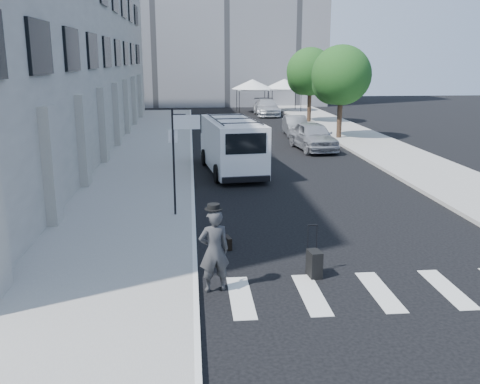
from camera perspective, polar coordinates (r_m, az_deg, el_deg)
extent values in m
plane|color=black|center=(15.02, 2.82, -6.12)|extent=(120.00, 120.00, 0.00)
cube|color=gray|center=(30.47, -9.43, 4.26)|extent=(4.50, 48.00, 0.15)
cube|color=gray|center=(36.06, 12.62, 5.62)|extent=(4.00, 56.00, 0.15)
cube|color=gray|center=(33.33, -22.56, 14.47)|extent=(10.00, 44.00, 12.00)
cylinder|color=black|center=(17.47, -7.08, 3.15)|extent=(0.07, 0.07, 3.50)
cube|color=white|center=(17.35, -7.16, 5.92)|extent=(0.30, 0.03, 0.42)
cube|color=white|center=(17.27, -5.70, 7.42)|extent=(0.85, 0.06, 0.45)
cylinder|color=black|center=(35.50, 10.57, 7.75)|extent=(0.32, 0.32, 2.80)
sphere|color=#194315|center=(35.31, 10.77, 12.15)|extent=(3.80, 3.80, 3.80)
sphere|color=#194315|center=(35.80, 9.83, 11.30)|extent=(2.66, 2.66, 2.66)
cylinder|color=black|center=(44.18, 7.39, 9.08)|extent=(0.32, 0.32, 2.80)
sphere|color=#194315|center=(44.03, 7.51, 12.62)|extent=(3.80, 3.80, 3.80)
sphere|color=#194315|center=(44.55, 6.80, 11.92)|extent=(2.66, 2.66, 2.66)
cylinder|color=black|center=(50.93, -0.08, 9.51)|extent=(0.06, 0.06, 2.20)
cylinder|color=black|center=(51.26, 3.08, 9.52)|extent=(0.06, 0.06, 2.20)
cylinder|color=black|center=(53.71, -0.36, 9.75)|extent=(0.06, 0.06, 2.20)
cylinder|color=black|center=(54.02, 2.65, 9.76)|extent=(0.06, 0.06, 2.20)
cube|color=white|center=(52.38, 1.33, 10.90)|extent=(3.00, 3.00, 0.12)
cone|color=white|center=(52.36, 1.34, 11.44)|extent=(4.00, 4.00, 0.90)
cylinder|color=black|center=(51.81, 3.45, 9.57)|extent=(0.06, 0.06, 2.20)
cylinder|color=black|center=(52.31, 6.52, 9.54)|extent=(0.06, 0.06, 2.20)
cylinder|color=black|center=(54.57, 3.00, 9.80)|extent=(0.06, 0.06, 2.20)
cylinder|color=black|center=(55.04, 5.93, 9.78)|extent=(0.06, 0.06, 2.20)
cube|color=white|center=(53.34, 4.75, 10.91)|extent=(3.00, 3.00, 0.12)
cone|color=white|center=(53.31, 4.76, 11.45)|extent=(4.00, 4.00, 0.90)
imported|color=#323234|center=(12.13, -2.78, -6.27)|extent=(0.79, 0.60, 1.94)
cube|color=black|center=(15.03, -1.30, -5.42)|extent=(0.21, 0.46, 0.34)
cube|color=black|center=(13.23, 7.93, -7.59)|extent=(0.34, 0.48, 0.66)
cylinder|color=black|center=(13.17, 7.25, -4.83)|extent=(0.02, 0.02, 0.62)
cylinder|color=black|center=(13.24, 8.18, -4.76)|extent=(0.02, 0.02, 0.62)
cube|color=black|center=(13.11, 7.76, -3.53)|extent=(0.25, 0.06, 0.03)
cube|color=white|center=(24.64, -0.77, 5.07)|extent=(2.74, 5.93, 2.23)
cube|color=white|center=(27.77, -1.99, 5.00)|extent=(2.11, 1.17, 1.17)
cube|color=black|center=(21.81, 0.63, 5.18)|extent=(1.70, 0.27, 0.85)
cylinder|color=black|center=(26.60, -3.72, 3.72)|extent=(0.38, 0.83, 0.81)
cylinder|color=black|center=(26.94, 0.54, 3.88)|extent=(0.38, 0.83, 0.81)
cylinder|color=black|center=(22.79, -2.36, 1.98)|extent=(0.38, 0.83, 0.81)
cylinder|color=black|center=(23.19, 2.57, 2.19)|extent=(0.38, 0.83, 0.81)
imported|color=#929499|center=(31.26, 7.79, 5.94)|extent=(2.33, 4.92, 1.63)
imported|color=#56595E|center=(37.03, 5.94, 7.02)|extent=(1.61, 4.11, 1.33)
imported|color=#B5B7BD|center=(49.85, 2.85, 9.00)|extent=(2.21, 5.26, 1.52)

